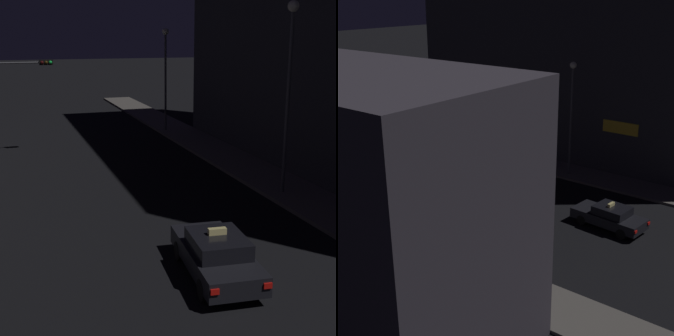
# 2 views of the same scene
# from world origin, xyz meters

# --- Properties ---
(sidewalk_right) EXTENTS (3.01, 54.91, 0.17)m
(sidewalk_right) POSITION_xyz_m (7.93, 25.46, 0.09)
(sidewalk_right) COLOR #5B5651
(sidewalk_right) RESTS_ON ground_plane
(building_facade_right) EXTENTS (9.87, 28.52, 21.50)m
(building_facade_right) POSITION_xyz_m (14.33, 17.97, 10.75)
(building_facade_right) COLOR #333338
(building_facade_right) RESTS_ON ground_plane
(taxi) EXTENTS (2.20, 4.60, 1.62)m
(taxi) POSITION_xyz_m (1.10, 8.78, 0.74)
(taxi) COLOR black
(taxi) RESTS_ON ground_plane
(traffic_light_overhead) EXTENTS (4.60, 0.42, 5.90)m
(traffic_light_overhead) POSITION_xyz_m (-4.51, 27.04, 4.23)
(traffic_light_overhead) COLOR #47474C
(traffic_light_overhead) RESTS_ON ground_plane
(traffic_light_left_kerb) EXTENTS (0.80, 0.42, 3.67)m
(traffic_light_left_kerb) POSITION_xyz_m (-6.18, 23.62, 2.64)
(traffic_light_left_kerb) COLOR #47474C
(traffic_light_left_kerb) RESTS_ON ground_plane
(sign_pole_left) EXTENTS (0.62, 0.10, 4.47)m
(sign_pole_left) POSITION_xyz_m (-7.08, 8.41, 2.89)
(sign_pole_left) COLOR #47474C
(sign_pole_left) RESTS_ON sidewalk_left
(street_lamp_near_block) EXTENTS (0.50, 0.50, 8.51)m
(street_lamp_near_block) POSITION_xyz_m (7.35, 15.31, 5.79)
(street_lamp_near_block) COLOR #47474C
(street_lamp_near_block) RESTS_ON sidewalk_right
(street_lamp_far_block) EXTENTS (0.49, 0.49, 7.54)m
(street_lamp_far_block) POSITION_xyz_m (7.05, 31.91, 5.20)
(street_lamp_far_block) COLOR #47474C
(street_lamp_far_block) RESTS_ON sidewalk_right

